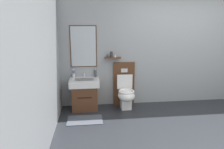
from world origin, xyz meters
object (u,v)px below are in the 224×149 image
Objects in this scene: toilet at (125,91)px; toothbrush_cup at (74,75)px; soap_dispenser at (95,73)px; vanity_sink_left at (85,93)px.

toilet is 1.21m from toothbrush_cup.
toilet is 5.04× the size of soap_dispenser.
toothbrush_cup is 1.05× the size of soap_dispenser.
toothbrush_cup is at bearing 171.99° from toilet.
toothbrush_cup is 0.48m from soap_dispenser.
soap_dispenser is at bearing 35.95° from vanity_sink_left.
soap_dispenser is (-0.66, 0.17, 0.39)m from toilet.
toilet reaches higher than toothbrush_cup.
soap_dispenser is at bearing 165.42° from toilet.
toilet is 4.79× the size of toothbrush_cup.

